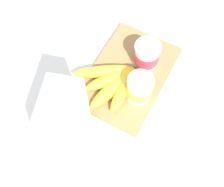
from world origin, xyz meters
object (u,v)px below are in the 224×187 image
object	(u,v)px
cereal_box	(64,142)
yogurt_cup_back	(140,88)
cutting_board	(128,75)
yogurt_cup_front	(146,55)
banana_bunch	(113,82)

from	to	relation	value
cereal_box	yogurt_cup_back	bearing A→B (deg)	144.91
cutting_board	yogurt_cup_front	distance (m)	0.08
cereal_box	banana_bunch	xyz separation A→B (m)	(-0.23, -0.01, -0.11)
cereal_box	yogurt_cup_front	bearing A→B (deg)	154.78
yogurt_cup_front	yogurt_cup_back	xyz separation A→B (m)	(0.11, 0.03, 0.00)
cutting_board	yogurt_cup_front	world-z (taller)	yogurt_cup_front
cereal_box	yogurt_cup_back	size ratio (longest dim) A/B	3.33
yogurt_cup_front	banana_bunch	world-z (taller)	yogurt_cup_front
cereal_box	banana_bunch	world-z (taller)	cereal_box
cutting_board	cereal_box	xyz separation A→B (m)	(0.29, -0.02, 0.14)
cutting_board	cereal_box	bearing A→B (deg)	-3.59
cereal_box	yogurt_cup_back	distance (m)	0.27
yogurt_cup_front	yogurt_cup_back	distance (m)	0.11
cereal_box	yogurt_cup_front	xyz separation A→B (m)	(-0.35, 0.05, -0.08)
cutting_board	yogurt_cup_back	distance (m)	0.09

